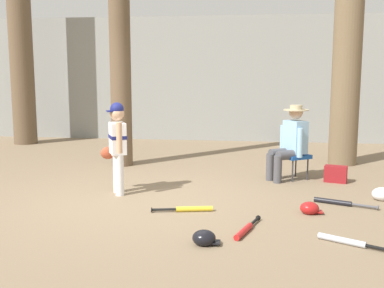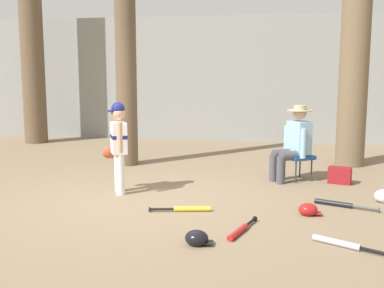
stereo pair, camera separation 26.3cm
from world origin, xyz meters
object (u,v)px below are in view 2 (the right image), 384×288
object	(u,v)px
folding_stool	(298,158)
bat_aluminum_silver	(342,244)
handbag_beside_stool	(340,175)
tree_behind_spectator	(356,34)
tree_far_left	(32,48)
bat_red_barrel	(240,230)
batting_helmet_black	(197,238)
seated_spectator	(294,141)
batting_helmet_red	(308,210)
tree_near_player	(126,53)
bat_yellow_trainer	(187,209)
young_ballplayer	(118,142)
bat_black_composite	(338,204)

from	to	relation	value
folding_stool	bat_aluminum_silver	xyz separation A→B (m)	(0.32, -2.93, -0.33)
folding_stool	handbag_beside_stool	distance (m)	0.69
tree_behind_spectator	tree_far_left	size ratio (longest dim) A/B	1.03
tree_far_left	bat_red_barrel	distance (m)	8.20
folding_stool	batting_helmet_black	xyz separation A→B (m)	(-1.12, -3.12, -0.29)
seated_spectator	batting_helmet_black	distance (m)	3.29
batting_helmet_black	batting_helmet_red	world-z (taller)	batting_helmet_black
tree_near_player	tree_behind_spectator	bearing A→B (deg)	9.33
folding_stool	bat_yellow_trainer	xyz separation A→B (m)	(-1.43, -2.01, -0.33)
seated_spectator	tree_far_left	xyz separation A→B (m)	(-6.06, 3.08, 1.63)
young_ballplayer	batting_helmet_red	xyz separation A→B (m)	(2.61, -0.62, -0.68)
young_ballplayer	bat_black_composite	size ratio (longest dim) A/B	1.68
young_ballplayer	bat_aluminum_silver	xyz separation A→B (m)	(2.88, -1.65, -0.71)
handbag_beside_stool	bat_black_composite	xyz separation A→B (m)	(-0.18, -1.32, -0.10)
tree_far_left	bat_black_composite	distance (m)	8.28
tree_far_left	batting_helmet_black	size ratio (longest dim) A/B	18.67
seated_spectator	handbag_beside_stool	bearing A→B (deg)	-5.99
folding_stool	bat_red_barrel	xyz separation A→B (m)	(-0.71, -2.70, -0.33)
tree_far_left	bat_red_barrel	xyz separation A→B (m)	(5.43, -5.73, -2.24)
tree_near_player	bat_yellow_trainer	world-z (taller)	tree_near_player
tree_far_left	bat_aluminum_silver	bearing A→B (deg)	-42.65
bat_red_barrel	tree_behind_spectator	bearing A→B (deg)	67.49
tree_near_player	seated_spectator	world-z (taller)	tree_near_player
tree_behind_spectator	handbag_beside_stool	distance (m)	2.76
folding_stool	batting_helmet_black	size ratio (longest dim) A/B	1.96
tree_behind_spectator	bat_aluminum_silver	world-z (taller)	tree_behind_spectator
tree_near_player	batting_helmet_red	world-z (taller)	tree_near_player
young_ballplayer	bat_black_composite	bearing A→B (deg)	-3.19
bat_black_composite	bat_red_barrel	bearing A→B (deg)	-133.04
bat_yellow_trainer	bat_aluminum_silver	xyz separation A→B (m)	(1.75, -0.91, 0.00)
handbag_beside_stool	bat_aluminum_silver	world-z (taller)	handbag_beside_stool
tree_far_left	batting_helmet_red	size ratio (longest dim) A/B	19.22
bat_yellow_trainer	seated_spectator	bearing A→B (deg)	55.50
tree_behind_spectator	batting_helmet_black	size ratio (longest dim) A/B	19.27
tree_far_left	folding_stool	bearing A→B (deg)	-26.25
young_ballplayer	seated_spectator	distance (m)	2.77
young_ballplayer	bat_black_composite	xyz separation A→B (m)	(3.02, -0.17, -0.71)
batting_helmet_black	handbag_beside_stool	bearing A→B (deg)	59.66
bat_red_barrel	batting_helmet_red	world-z (taller)	batting_helmet_red
tree_near_player	bat_black_composite	distance (m)	4.63
bat_aluminum_silver	young_ballplayer	bearing A→B (deg)	150.29
bat_red_barrel	tree_far_left	bearing A→B (deg)	133.44
tree_behind_spectator	young_ballplayer	xyz separation A→B (m)	(-3.56, -2.70, -1.64)
bat_aluminum_silver	batting_helmet_red	world-z (taller)	batting_helmet_red
tree_far_left	bat_yellow_trainer	bearing A→B (deg)	-46.91
tree_behind_spectator	bat_red_barrel	bearing A→B (deg)	-112.51
tree_behind_spectator	handbag_beside_stool	xyz separation A→B (m)	(-0.36, -1.55, -2.26)
folding_stool	batting_helmet_red	distance (m)	1.92
handbag_beside_stool	young_ballplayer	bearing A→B (deg)	-160.19
bat_yellow_trainer	batting_helmet_red	size ratio (longest dim) A/B	2.78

